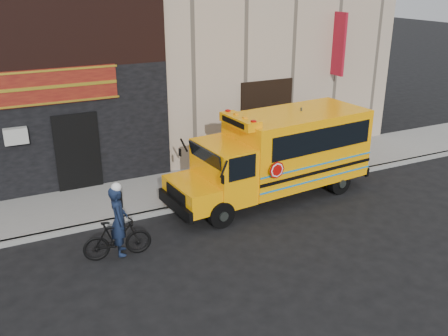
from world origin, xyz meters
TOP-DOWN VIEW (x-y plane):
  - ground at (0.00, 0.00)m, footprint 120.00×120.00m
  - curb at (0.00, 2.60)m, footprint 40.00×0.20m
  - sidewalk at (0.00, 4.10)m, footprint 40.00×3.00m
  - school_bus at (2.67, 2.24)m, footprint 7.07×2.82m
  - sign_pole at (3.49, 2.38)m, footprint 0.06×0.25m
  - bicycle at (-3.17, 0.71)m, footprint 1.80×0.66m
  - cyclist at (-3.07, 0.79)m, footprint 0.56×0.75m

SIDE VIEW (x-z plane):
  - ground at x=0.00m, z-range 0.00..0.00m
  - curb at x=0.00m, z-range 0.00..0.15m
  - sidewalk at x=0.00m, z-range 0.00..0.15m
  - bicycle at x=-3.17m, z-range 0.00..1.06m
  - cyclist at x=-3.07m, z-range 0.00..1.88m
  - school_bus at x=2.67m, z-range 0.05..2.97m
  - sign_pole at x=3.49m, z-range 0.16..3.01m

